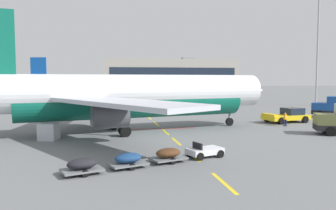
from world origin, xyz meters
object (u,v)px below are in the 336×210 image
uld_cargo_container (49,132)px  apron_light_mast_far (318,27)px  airliner_foreground (131,95)px  pushback_tug (287,116)px  baggage_train (149,157)px  ground_crew_worker (285,119)px

uld_cargo_container → apron_light_mast_far: apron_light_mast_far is taller
airliner_foreground → pushback_tug: (20.95, 4.44, -3.05)m
airliner_foreground → baggage_train: size_ratio=3.03×
pushback_tug → ground_crew_worker: pushback_tug is taller
airliner_foreground → apron_light_mast_far: size_ratio=1.27×
ground_crew_worker → uld_cargo_container: bearing=-170.2°
pushback_tug → airliner_foreground: bearing=-168.0°
pushback_tug → uld_cargo_container: pushback_tug is taller
baggage_train → uld_cargo_container: size_ratio=5.83×
uld_cargo_container → baggage_train: bearing=-53.7°
airliner_foreground → pushback_tug: bearing=12.0°
pushback_tug → baggage_train: pushback_tug is taller
baggage_train → uld_cargo_container: bearing=126.3°
pushback_tug → baggage_train: (-20.84, -19.03, -0.37)m
ground_crew_worker → pushback_tug: bearing=57.0°
airliner_foreground → baggage_train: 14.98m
uld_cargo_container → airliner_foreground: bearing=24.3°
airliner_foreground → apron_light_mast_far: (41.73, 29.28, 12.79)m
airliner_foreground → ground_crew_worker: size_ratio=20.96×
uld_cargo_container → apron_light_mast_far: (49.70, 32.87, 15.94)m
pushback_tug → uld_cargo_container: bearing=-164.5°
airliner_foreground → pushback_tug: airliner_foreground is taller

